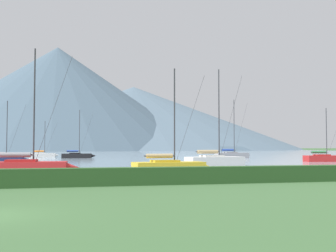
{
  "coord_description": "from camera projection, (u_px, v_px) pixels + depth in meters",
  "views": [
    {
      "loc": [
        3.17,
        -16.86,
        2.58
      ],
      "look_at": [
        17.48,
        43.89,
        5.62
      ],
      "focal_mm": 44.86,
      "sensor_mm": 36.0,
      "label": 1
    }
  ],
  "objects": [
    {
      "name": "harbor_water",
      "position": [
        60.0,
        154.0,
        148.73
      ],
      "size": [
        320.0,
        246.0,
        0.0
      ],
      "primitive_type": "cube",
      "color": "#8499A8",
      "rests_on": "ground_plane"
    },
    {
      "name": "hedge_line",
      "position": [
        17.0,
        178.0,
        26.26
      ],
      "size": [
        80.0,
        1.2,
        1.18
      ],
      "primitive_type": "cube",
      "color": "#284C23",
      "rests_on": "ground_plane"
    },
    {
      "name": "sailboat_slip_0",
      "position": [
        216.0,
        160.0,
        55.24
      ],
      "size": [
        9.1,
        3.88,
        12.88
      ],
      "rotation": [
        0.0,
        0.0,
        0.17
      ],
      "color": "white",
      "rests_on": "harbor_water"
    },
    {
      "name": "sailboat_slip_1",
      "position": [
        28.0,
        166.0,
        39.09
      ],
      "size": [
        8.6,
        2.97,
        11.85
      ],
      "rotation": [
        0.0,
        0.0,
        -0.06
      ],
      "color": "red",
      "rests_on": "harbor_water"
    },
    {
      "name": "sailboat_slip_5",
      "position": [
        77.0,
        155.0,
        91.91
      ],
      "size": [
        7.48,
        2.66,
        10.64
      ],
      "rotation": [
        0.0,
        0.0,
        -0.07
      ],
      "color": "black",
      "rests_on": "harbor_water"
    },
    {
      "name": "sailboat_slip_6",
      "position": [
        170.0,
        166.0,
        40.39
      ],
      "size": [
        8.08,
        3.16,
        10.2
      ],
      "rotation": [
        0.0,
        0.0,
        0.12
      ],
      "color": "gold",
      "rests_on": "harbor_water"
    },
    {
      "name": "sailboat_slip_7",
      "position": [
        4.0,
        159.0,
        67.48
      ],
      "size": [
        7.11,
        2.18,
        9.96
      ],
      "rotation": [
        0.0,
        0.0,
        -0.01
      ],
      "color": "navy",
      "rests_on": "harbor_water"
    },
    {
      "name": "sailboat_slip_8",
      "position": [
        43.0,
        155.0,
        99.34
      ],
      "size": [
        6.85,
        2.14,
        8.66
      ],
      "rotation": [
        0.0,
        0.0,
        0.02
      ],
      "color": "white",
      "rests_on": "harbor_water"
    },
    {
      "name": "sailboat_slip_9",
      "position": [
        324.0,
        158.0,
        71.15
      ],
      "size": [
        7.71,
        2.7,
        9.11
      ],
      "rotation": [
        0.0,
        0.0,
        -0.07
      ],
      "color": "red",
      "rests_on": "harbor_water"
    },
    {
      "name": "sailboat_slip_11",
      "position": [
        232.0,
        155.0,
        92.83
      ],
      "size": [
        8.68,
        3.49,
        13.02
      ],
      "rotation": [
        0.0,
        0.0,
        0.13
      ],
      "color": "#9E9EA3",
      "rests_on": "harbor_water"
    },
    {
      "name": "distant_hill_west_ridge",
      "position": [
        57.0,
        98.0,
        313.12
      ],
      "size": [
        224.94,
        224.94,
        77.01
      ],
      "primitive_type": "cone",
      "color": "#425666",
      "rests_on": "ground_plane"
    },
    {
      "name": "distant_hill_central_peak",
      "position": [
        133.0,
        118.0,
        361.64
      ],
      "size": [
        280.75,
        280.75,
        54.0
      ],
      "primitive_type": "cone",
      "color": "#4C6070",
      "rests_on": "ground_plane"
    },
    {
      "name": "distant_hill_east_ridge",
      "position": [
        155.0,
        126.0,
        325.45
      ],
      "size": [
        198.9,
        198.9,
        36.38
      ],
      "primitive_type": "cone",
      "color": "#425666",
      "rests_on": "ground_plane"
    }
  ]
}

